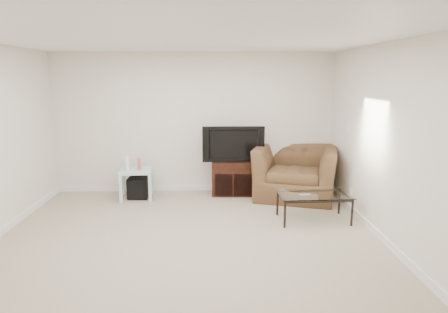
{
  "coord_description": "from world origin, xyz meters",
  "views": [
    {
      "loc": [
        0.32,
        -4.66,
        2.08
      ],
      "look_at": [
        0.5,
        1.2,
        0.9
      ],
      "focal_mm": 32.0,
      "sensor_mm": 36.0,
      "label": 1
    }
  ],
  "objects_px": {
    "side_table": "(136,184)",
    "recliner": "(295,163)",
    "tv_stand": "(233,177)",
    "coffee_table": "(313,207)",
    "subwoofer": "(139,187)",
    "television": "(233,143)"
  },
  "relations": [
    {
      "from": "side_table",
      "to": "recliner",
      "type": "distance_m",
      "value": 2.78
    },
    {
      "from": "tv_stand",
      "to": "coffee_table",
      "type": "relative_size",
      "value": 0.72
    },
    {
      "from": "side_table",
      "to": "subwoofer",
      "type": "xyz_separation_m",
      "value": [
        0.03,
        0.02,
        -0.07
      ]
    },
    {
      "from": "television",
      "to": "coffee_table",
      "type": "height_order",
      "value": "television"
    },
    {
      "from": "coffee_table",
      "to": "television",
      "type": "bearing_deg",
      "value": 128.65
    },
    {
      "from": "television",
      "to": "subwoofer",
      "type": "height_order",
      "value": "television"
    },
    {
      "from": "recliner",
      "to": "coffee_table",
      "type": "height_order",
      "value": "recliner"
    },
    {
      "from": "tv_stand",
      "to": "side_table",
      "type": "xyz_separation_m",
      "value": [
        -1.69,
        -0.23,
        -0.05
      ]
    },
    {
      "from": "recliner",
      "to": "subwoofer",
      "type": "bearing_deg",
      "value": -163.94
    },
    {
      "from": "subwoofer",
      "to": "recliner",
      "type": "height_order",
      "value": "recliner"
    },
    {
      "from": "tv_stand",
      "to": "subwoofer",
      "type": "bearing_deg",
      "value": -170.96
    },
    {
      "from": "tv_stand",
      "to": "television",
      "type": "xyz_separation_m",
      "value": [
        -0.0,
        -0.03,
        0.62
      ]
    },
    {
      "from": "side_table",
      "to": "television",
      "type": "bearing_deg",
      "value": 6.74
    },
    {
      "from": "television",
      "to": "coffee_table",
      "type": "distance_m",
      "value": 1.92
    },
    {
      "from": "recliner",
      "to": "side_table",
      "type": "bearing_deg",
      "value": -163.42
    },
    {
      "from": "tv_stand",
      "to": "recliner",
      "type": "height_order",
      "value": "recliner"
    },
    {
      "from": "tv_stand",
      "to": "subwoofer",
      "type": "xyz_separation_m",
      "value": [
        -1.66,
        -0.21,
        -0.13
      ]
    },
    {
      "from": "recliner",
      "to": "tv_stand",
      "type": "bearing_deg",
      "value": -175.52
    },
    {
      "from": "subwoofer",
      "to": "television",
      "type": "bearing_deg",
      "value": 6.01
    },
    {
      "from": "tv_stand",
      "to": "coffee_table",
      "type": "bearing_deg",
      "value": -50.01
    },
    {
      "from": "side_table",
      "to": "subwoofer",
      "type": "height_order",
      "value": "side_table"
    },
    {
      "from": "subwoofer",
      "to": "side_table",
      "type": "bearing_deg",
      "value": -139.75
    }
  ]
}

